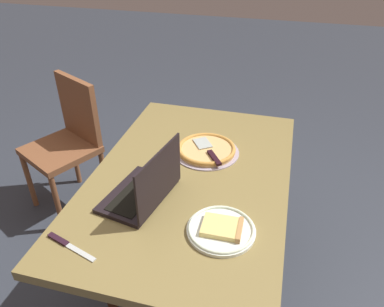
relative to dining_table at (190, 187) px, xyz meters
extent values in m
plane|color=#313742|center=(0.00, 0.00, -0.67)|extent=(12.00, 12.00, 0.00)
cube|color=olive|center=(0.00, 0.00, 0.04)|extent=(1.31, 0.85, 0.04)
cylinder|color=#3F2011|center=(-0.31, -0.31, -0.32)|extent=(0.05, 0.05, 0.69)
cylinder|color=#3F2011|center=(0.31, -0.31, -0.32)|extent=(0.05, 0.05, 0.69)
cylinder|color=#3F2011|center=(-0.31, 0.31, -0.32)|extent=(0.05, 0.05, 0.69)
cylinder|color=#3F2011|center=(0.31, 0.31, -0.32)|extent=(0.05, 0.05, 0.69)
cube|color=black|center=(0.19, -0.17, 0.07)|extent=(0.36, 0.26, 0.02)
cube|color=black|center=(0.19, -0.17, 0.08)|extent=(0.30, 0.18, 0.00)
cube|color=black|center=(0.21, -0.06, 0.19)|extent=(0.32, 0.07, 0.22)
cube|color=black|center=(0.21, -0.06, 0.19)|extent=(0.29, 0.06, 0.20)
cylinder|color=white|center=(0.30, 0.20, 0.07)|extent=(0.25, 0.25, 0.01)
torus|color=silver|center=(0.30, 0.20, 0.08)|extent=(0.24, 0.24, 0.01)
cube|color=#EED076|center=(0.30, 0.20, 0.09)|extent=(0.11, 0.14, 0.02)
cube|color=tan|center=(0.30, 0.26, 0.09)|extent=(0.12, 0.02, 0.03)
cylinder|color=#A89BAD|center=(-0.20, 0.03, 0.07)|extent=(0.31, 0.31, 0.01)
cylinder|color=tan|center=(-0.20, 0.03, 0.08)|extent=(0.27, 0.27, 0.02)
torus|color=gold|center=(-0.20, 0.03, 0.09)|extent=(0.28, 0.28, 0.02)
cube|color=#AEB8B0|center=(-0.23, 0.00, 0.09)|extent=(0.12, 0.11, 0.00)
cube|color=black|center=(-0.12, 0.08, 0.09)|extent=(0.11, 0.09, 0.01)
cube|color=silver|center=(0.52, -0.26, 0.07)|extent=(0.07, 0.16, 0.00)
cube|color=black|center=(0.49, -0.35, 0.07)|extent=(0.05, 0.09, 0.01)
cube|color=brown|center=(-0.42, -0.96, -0.23)|extent=(0.53, 0.53, 0.04)
cube|color=brown|center=(-0.58, -0.88, 0.00)|extent=(0.20, 0.35, 0.41)
cylinder|color=brown|center=(-0.34, -1.20, -0.46)|extent=(0.03, 0.03, 0.42)
cylinder|color=brown|center=(-0.18, -0.89, -0.46)|extent=(0.03, 0.03, 0.42)
cylinder|color=brown|center=(-0.66, -1.04, -0.46)|extent=(0.03, 0.03, 0.42)
cylinder|color=brown|center=(-0.49, -0.73, -0.46)|extent=(0.03, 0.03, 0.42)
camera|label=1|loc=(1.27, 0.34, 1.04)|focal=34.69mm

